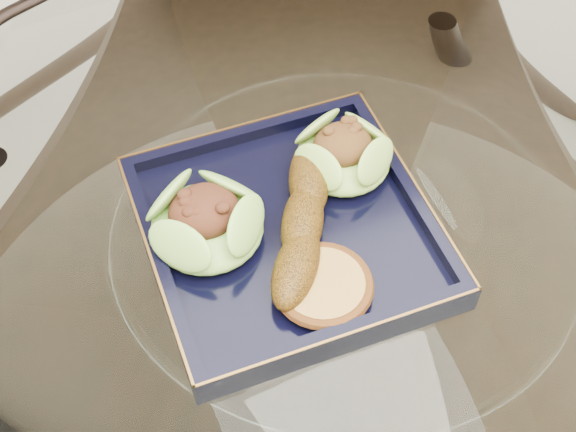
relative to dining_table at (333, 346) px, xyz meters
name	(u,v)px	position (x,y,z in m)	size (l,w,h in m)	color
dining_table	(333,346)	(0.00, 0.00, 0.00)	(1.13, 1.13, 0.77)	white
dining_chair	(317,127)	(0.14, 0.34, -0.03)	(0.58, 0.58, 1.02)	black
navy_plate	(288,235)	(-0.03, 0.05, 0.17)	(0.27, 0.27, 0.02)	black
lettuce_wrap_left	(207,223)	(-0.11, 0.07, 0.20)	(0.11, 0.11, 0.04)	#55902A
lettuce_wrap_right	(343,155)	(0.05, 0.10, 0.20)	(0.10, 0.10, 0.03)	#659B2D
roasted_plantain	(303,223)	(-0.02, 0.04, 0.20)	(0.19, 0.04, 0.04)	#5C3A09
crumb_patty	(323,287)	(-0.03, -0.03, 0.19)	(0.08, 0.08, 0.02)	#B78B3D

